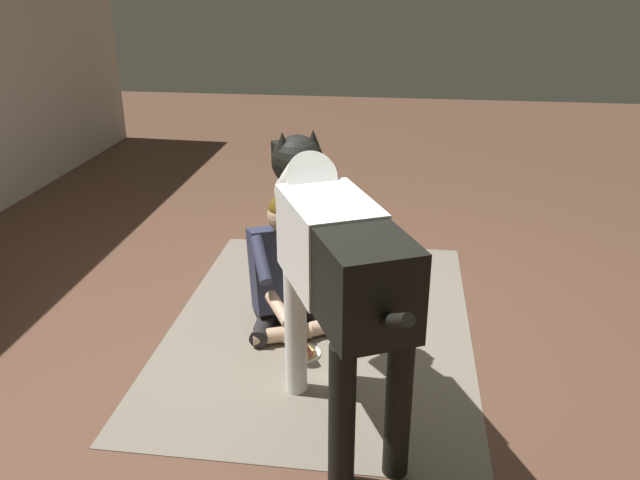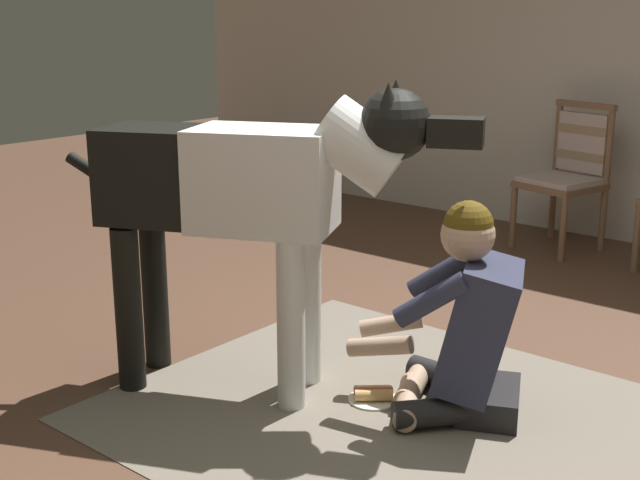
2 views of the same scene
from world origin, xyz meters
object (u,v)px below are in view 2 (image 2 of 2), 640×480
Objects in this scene: hot_dog_on_plate at (373,395)px; large_dog at (249,190)px; person_sitting_on_floor at (465,328)px; dining_chair_left_of_pair at (569,169)px.

large_dog is at bearing -154.73° from hot_dog_on_plate.
person_sitting_on_floor is 4.20× the size of hot_dog_on_plate.
person_sitting_on_floor reaches higher than hot_dog_on_plate.
person_sitting_on_floor is 0.49m from hot_dog_on_plate.
large_dog is (-0.07, -2.98, 0.33)m from dining_chair_left_of_pair.
dining_chair_left_of_pair is 2.71m from person_sitting_on_floor.
person_sitting_on_floor is at bearing 25.27° from large_dog.
large_dog is 0.99m from hot_dog_on_plate.
dining_chair_left_of_pair is 0.61× the size of large_dog.
large_dog is 7.75× the size of hot_dog_on_plate.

